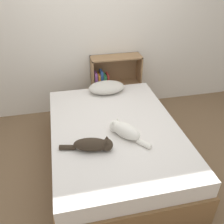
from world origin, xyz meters
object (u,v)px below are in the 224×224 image
pillow (107,87)px  cat_dark (94,145)px  bookshelf (113,82)px  cat_light (124,130)px  bed (115,145)px

pillow → cat_dark: pillow is taller
pillow → bookshelf: (0.19, 0.43, -0.15)m
cat_dark → bookshelf: size_ratio=0.59×
pillow → cat_light: size_ratio=1.13×
bed → cat_light: bearing=-72.4°
pillow → cat_dark: (-0.36, -1.15, -0.01)m
bed → pillow: bearing=85.0°
pillow → cat_light: bearing=-90.7°
bookshelf → cat_dark: bearing=-109.4°
pillow → bookshelf: bookshelf is taller
cat_light → bed: bearing=-20.1°
cat_light → cat_dark: cat_light is taller
bed → cat_light: (0.06, -0.18, 0.35)m
pillow → cat_light: cat_light is taller
cat_dark → bookshelf: bearing=83.6°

